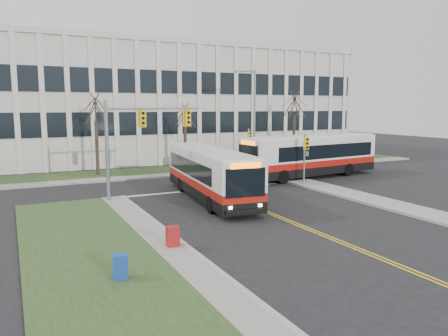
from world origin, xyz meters
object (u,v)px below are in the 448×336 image
(bus_cross, at_px, (310,157))
(newspaper_box_red, at_px, (173,238))
(bus_main, at_px, (210,175))
(newspaper_box_blue, at_px, (121,268))
(streetlight, at_px, (253,113))
(directory_sign, at_px, (193,157))

(bus_cross, xyz_separation_m, newspaper_box_red, (-16.48, -12.54, -1.22))
(bus_main, bearing_deg, bus_cross, 26.99)
(bus_main, height_order, newspaper_box_blue, bus_main)
(bus_main, bearing_deg, streetlight, 55.49)
(bus_cross, bearing_deg, streetlight, -172.67)
(bus_main, bearing_deg, newspaper_box_red, -116.98)
(directory_sign, relative_size, newspaper_box_red, 2.11)
(directory_sign, xyz_separation_m, newspaper_box_blue, (-12.00, -22.97, -0.70))
(bus_cross, distance_m, newspaper_box_red, 20.74)
(bus_main, distance_m, newspaper_box_blue, 13.57)
(bus_cross, height_order, newspaper_box_blue, bus_cross)
(bus_cross, relative_size, newspaper_box_red, 13.36)
(bus_main, xyz_separation_m, newspaper_box_blue, (-8.16, -10.79, -1.07))
(streetlight, xyz_separation_m, newspaper_box_blue, (-17.53, -21.67, -4.72))
(streetlight, bearing_deg, newspaper_box_red, -127.63)
(streetlight, distance_m, bus_main, 14.81)
(directory_sign, distance_m, bus_main, 12.78)
(streetlight, xyz_separation_m, directory_sign, (-5.53, 1.30, -4.02))
(directory_sign, bearing_deg, newspaper_box_blue, -117.58)
(streetlight, height_order, bus_main, streetlight)
(directory_sign, height_order, newspaper_box_red, directory_sign)
(directory_sign, relative_size, bus_cross, 0.16)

